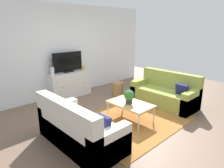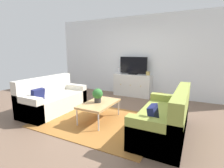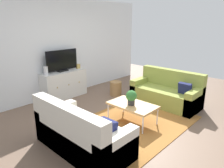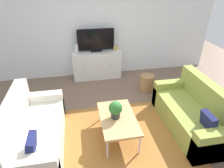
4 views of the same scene
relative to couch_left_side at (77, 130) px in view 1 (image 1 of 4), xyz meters
name	(u,v)px [view 1 (image 1 of 4)]	position (x,y,z in m)	size (l,w,h in m)	color
ground_plane	(127,119)	(1.43, 0.10, -0.29)	(10.00, 10.00, 0.00)	brown
wall_back	(65,51)	(1.43, 2.65, 1.06)	(6.40, 0.12, 2.70)	white
area_rug	(132,120)	(1.43, -0.05, -0.29)	(2.50, 1.90, 0.01)	#9E662D
couch_left_side	(77,130)	(0.00, 0.00, 0.00)	(0.80, 1.70, 0.88)	beige
couch_right_side	(166,94)	(2.87, 0.00, 0.00)	(0.80, 1.70, 0.88)	olive
coffee_table	(130,104)	(1.42, 0.01, 0.09)	(0.60, 1.00, 0.41)	tan
potted_plant	(129,96)	(1.38, 0.02, 0.29)	(0.23, 0.23, 0.31)	#2D2D2D
tv_console	(69,84)	(1.34, 2.37, 0.08)	(1.28, 0.47, 0.75)	silver
flat_screen_tv	(68,62)	(1.34, 2.39, 0.75)	(0.95, 0.16, 0.59)	black
glass_vase	(52,71)	(0.82, 2.37, 0.57)	(0.11, 0.11, 0.22)	silver
mantel_clock	(83,68)	(1.86, 2.37, 0.52)	(0.11, 0.07, 0.13)	tan
wicker_basket	(118,89)	(2.45, 1.42, -0.09)	(0.34, 0.34, 0.41)	#9E7547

